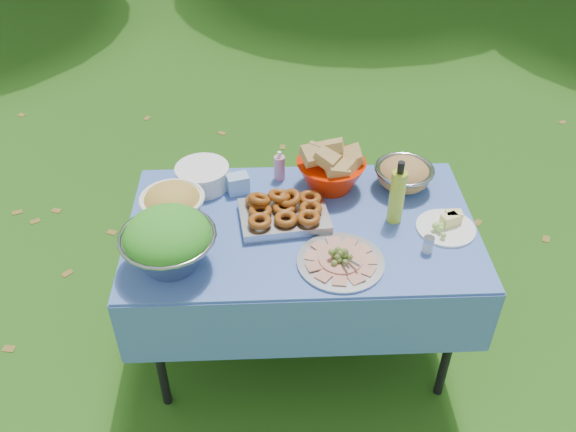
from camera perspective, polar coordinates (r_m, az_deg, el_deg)
The scene contains 14 objects.
ground at distance 3.11m, azimuth 1.11°, elevation -11.65°, with size 80.00×80.00×0.00m, color #1A3B0A.
picnic_table at distance 2.82m, azimuth 1.21°, elevation -6.72°, with size 1.46×0.86×0.76m, color #82AEFA.
salad_bowl at distance 2.34m, azimuth -11.16°, elevation -2.32°, with size 0.36×0.36×0.24m, color #9C9DA4, non-canonical shape.
pasta_bowl_white at distance 2.61m, azimuth -10.76°, elevation 1.28°, with size 0.27×0.27×0.15m, color white, non-canonical shape.
plate_stack at distance 2.79m, azimuth -7.99°, elevation 3.71°, with size 0.24×0.24×0.10m, color white.
wipes_box at distance 2.73m, azimuth -4.71°, elevation 3.03°, with size 0.10×0.07×0.09m, color #93C1F7.
sanitizer_bottle at distance 2.79m, azimuth -0.81°, elevation 4.76°, with size 0.05×0.05×0.15m, color pink.
bread_bowl at distance 2.73m, azimuth 4.06°, elevation 4.55°, with size 0.31×0.31×0.21m, color red, non-canonical shape.
pasta_bowl_steel at distance 2.79m, azimuth 10.78°, elevation 3.88°, with size 0.26×0.26×0.14m, color #9C9DA4, non-canonical shape.
fried_tray at distance 2.56m, azimuth -0.38°, elevation 0.32°, with size 0.37×0.26×0.09m, color #A6A7AB.
charcuterie_platter at distance 2.37m, azimuth 4.99°, elevation -3.71°, with size 0.34×0.34×0.08m, color #A7A8AE.
oil_bottle at distance 2.54m, azimuth 10.21°, elevation 2.23°, with size 0.06×0.06×0.29m, color #BBD32F.
cheese_plate at distance 2.60m, azimuth 14.64°, elevation -0.62°, with size 0.25×0.25×0.07m, color white.
shaker at distance 2.48m, azimuth 12.99°, elevation -2.62°, with size 0.04×0.04×0.07m, color silver.
Camera 1 is at (-0.14, -1.97, 2.39)m, focal length 38.00 mm.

